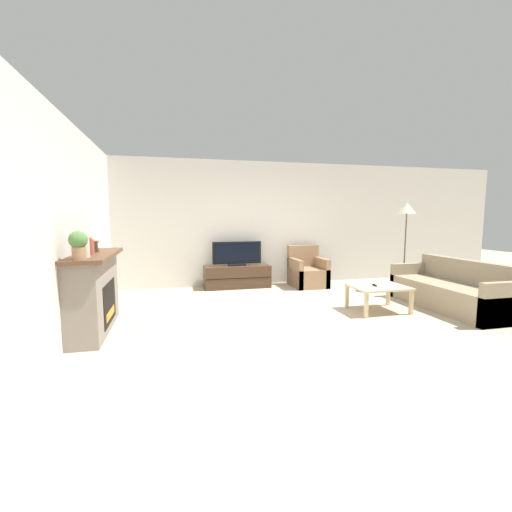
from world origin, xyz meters
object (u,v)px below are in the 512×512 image
(coffee_table, at_px, (378,289))
(floor_lamp, at_px, (407,214))
(mantel_vase_centre_left, at_px, (90,246))
(tv_stand, at_px, (237,277))
(mantel_clock, at_px, (96,246))
(armchair, at_px, (307,273))
(tv, at_px, (237,255))
(remote, at_px, (374,285))
(mantel_vase_left, at_px, (83,245))
(fireplace, at_px, (94,292))
(potted_plant, at_px, (78,243))
(couch, at_px, (453,292))

(coffee_table, distance_m, floor_lamp, 2.18)
(mantel_vase_centre_left, bearing_deg, tv_stand, 46.23)
(mantel_clock, xyz_separation_m, armchair, (3.83, 1.93, -0.82))
(tv_stand, distance_m, armchair, 1.53)
(tv, bearing_deg, mantel_clock, -137.32)
(floor_lamp, bearing_deg, armchair, 150.96)
(remote, bearing_deg, mantel_vase_left, -155.61)
(fireplace, relative_size, tv, 1.54)
(mantel_clock, distance_m, floor_lamp, 5.63)
(mantel_vase_left, height_order, floor_lamp, floor_lamp)
(mantel_vase_left, distance_m, mantel_clock, 0.65)
(tv, bearing_deg, coffee_table, -51.81)
(mantel_clock, bearing_deg, tv, 42.68)
(fireplace, relative_size, coffee_table, 1.87)
(fireplace, xyz_separation_m, remote, (4.12, -0.02, -0.10))
(mantel_clock, height_order, tv, mantel_clock)
(coffee_table, bearing_deg, potted_plant, -171.32)
(mantel_vase_centre_left, bearing_deg, remote, 1.38)
(armchair, bearing_deg, potted_plant, -144.08)
(mantel_vase_centre_left, height_order, couch, mantel_vase_centre_left)
(tv, bearing_deg, mantel_vase_centre_left, -133.80)
(potted_plant, bearing_deg, tv_stand, 52.13)
(couch, bearing_deg, remote, 173.26)
(tv_stand, bearing_deg, mantel_vase_centre_left, -133.77)
(mantel_vase_centre_left, distance_m, tv, 3.38)
(mantel_vase_left, xyz_separation_m, potted_plant, (0.00, -0.20, 0.03))
(mantel_vase_left, relative_size, coffee_table, 0.38)
(mantel_vase_left, distance_m, remote, 4.20)
(potted_plant, distance_m, tv_stand, 3.90)
(fireplace, distance_m, tv, 3.28)
(mantel_vase_left, xyz_separation_m, tv_stand, (2.32, 2.78, -0.95))
(mantel_clock, height_order, armchair, mantel_clock)
(fireplace, bearing_deg, remote, -0.30)
(mantel_vase_centre_left, relative_size, tv_stand, 0.16)
(couch, height_order, floor_lamp, floor_lamp)
(mantel_vase_left, height_order, potted_plant, mantel_vase_left)
(fireplace, xyz_separation_m, floor_lamp, (5.55, 1.15, 1.04))
(floor_lamp, bearing_deg, mantel_vase_left, -163.55)
(coffee_table, bearing_deg, armchair, 98.83)
(tv_stand, xyz_separation_m, floor_lamp, (3.21, -1.15, 1.33))
(fireplace, bearing_deg, mantel_clock, 83.78)
(remote, bearing_deg, couch, 11.25)
(remote, relative_size, couch, 0.08)
(armchair, bearing_deg, coffee_table, -81.17)
(fireplace, relative_size, mantel_vase_left, 4.89)
(floor_lamp, bearing_deg, potted_plant, -161.65)
(mantel_vase_left, height_order, remote, mantel_vase_left)
(fireplace, distance_m, mantel_vase_centre_left, 0.62)
(mantel_vase_left, bearing_deg, tv_stand, 50.18)
(mantel_clock, distance_m, tv, 3.18)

